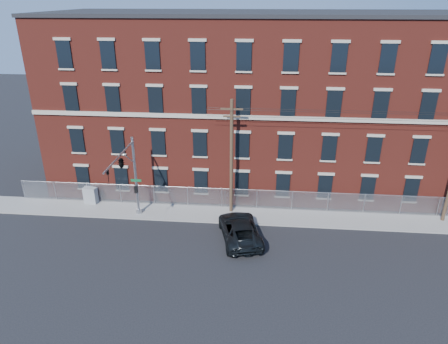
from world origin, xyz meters
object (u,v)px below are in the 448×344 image
pickup_truck (240,229)px  utility_cabinet (91,195)px  utility_pole_near (231,156)px  traffic_signal_mast (125,168)px

pickup_truck → utility_cabinet: size_ratio=3.99×
utility_pole_near → pickup_truck: size_ratio=1.66×
utility_pole_near → utility_cabinet: bearing=178.2°
traffic_signal_mast → utility_pole_near: size_ratio=0.70×
traffic_signal_mast → utility_cabinet: (-4.90, 3.82, -4.51)m
traffic_signal_mast → pickup_truck: (9.01, -0.80, -4.55)m
pickup_truck → utility_pole_near: bearing=-90.3°
pickup_truck → utility_cabinet: 14.65m
utility_pole_near → utility_cabinet: (-12.90, 0.40, -4.46)m
traffic_signal_mast → utility_pole_near: 8.70m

